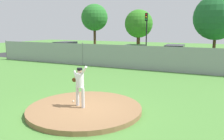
# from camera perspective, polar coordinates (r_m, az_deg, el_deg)

# --- Properties ---
(ground_plane) EXTENTS (80.00, 80.00, 0.00)m
(ground_plane) POSITION_cam_1_polar(r_m,az_deg,el_deg) (14.87, 5.60, -2.67)
(ground_plane) COLOR #4C8438
(asphalt_strip) EXTENTS (44.00, 7.00, 0.01)m
(asphalt_strip) POSITION_cam_1_polar(r_m,az_deg,el_deg) (22.93, 12.76, 1.71)
(asphalt_strip) COLOR #2B2B2D
(asphalt_strip) RESTS_ON ground_plane
(pitchers_mound) EXTENTS (4.59, 4.59, 0.18)m
(pitchers_mound) POSITION_cam_1_polar(r_m,az_deg,el_deg) (9.61, -6.68, -9.40)
(pitchers_mound) COLOR olive
(pitchers_mound) RESTS_ON ground_plane
(pitcher_youth) EXTENTS (0.79, 0.32, 1.70)m
(pitcher_youth) POSITION_cam_1_polar(r_m,az_deg,el_deg) (9.34, -7.91, -3.14)
(pitcher_youth) COLOR silver
(pitcher_youth) RESTS_ON pitchers_mound
(baseball) EXTENTS (0.07, 0.07, 0.07)m
(baseball) POSITION_cam_1_polar(r_m,az_deg,el_deg) (10.20, -9.45, -7.54)
(baseball) COLOR white
(baseball) RESTS_ON pitchers_mound
(chainlink_fence) EXTENTS (31.99, 0.07, 2.03)m
(chainlink_fence) POSITION_cam_1_polar(r_m,az_deg,el_deg) (18.46, 9.83, 2.82)
(chainlink_fence) COLOR gray
(chainlink_fence) RESTS_ON ground_plane
(parked_car_champagne) EXTENTS (2.10, 4.57, 1.74)m
(parked_car_champagne) POSITION_cam_1_polar(r_m,az_deg,el_deg) (22.91, 15.02, 3.69)
(parked_car_champagne) COLOR tan
(parked_car_champagne) RESTS_ON ground_plane
(parked_car_navy) EXTENTS (2.07, 4.51, 1.75)m
(parked_car_navy) POSITION_cam_1_polar(r_m,az_deg,el_deg) (27.49, -11.32, 4.89)
(parked_car_navy) COLOR #161E4C
(parked_car_navy) RESTS_ON ground_plane
(parked_car_red) EXTENTS (2.03, 4.70, 1.66)m
(parked_car_red) POSITION_cam_1_polar(r_m,az_deg,el_deg) (23.28, 5.12, 4.03)
(parked_car_red) COLOR #A81919
(parked_car_red) RESTS_ON ground_plane
(traffic_cone_orange) EXTENTS (0.40, 0.40, 0.55)m
(traffic_cone_orange) POSITION_cam_1_polar(r_m,az_deg,el_deg) (29.18, -4.93, 4.22)
(traffic_cone_orange) COLOR orange
(traffic_cone_orange) RESTS_ON asphalt_strip
(traffic_light_near) EXTENTS (0.28, 0.46, 5.00)m
(traffic_light_near) POSITION_cam_1_polar(r_m,az_deg,el_deg) (27.93, 8.41, 10.36)
(traffic_light_near) COLOR black
(traffic_light_near) RESTS_ON ground_plane
(tree_slender_far) EXTENTS (3.80, 3.80, 6.69)m
(tree_slender_far) POSITION_cam_1_polar(r_m,az_deg,el_deg) (34.35, -4.30, 12.66)
(tree_slender_far) COLOR #4C331E
(tree_slender_far) RESTS_ON ground_plane
(tree_tall_centre) EXTENTS (3.91, 3.91, 5.85)m
(tree_tall_centre) POSITION_cam_1_polar(r_m,az_deg,el_deg) (33.36, 6.53, 11.15)
(tree_tall_centre) COLOR #4C331E
(tree_tall_centre) RESTS_ON ground_plane
(tree_broad_left) EXTENTS (5.52, 5.52, 7.33)m
(tree_broad_left) POSITION_cam_1_polar(r_m,az_deg,el_deg) (31.89, 24.16, 11.64)
(tree_broad_left) COLOR #4C331E
(tree_broad_left) RESTS_ON ground_plane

